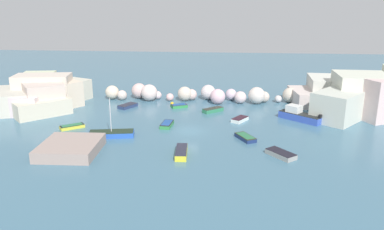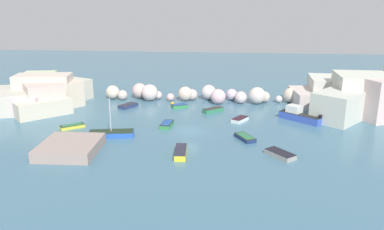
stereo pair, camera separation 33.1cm
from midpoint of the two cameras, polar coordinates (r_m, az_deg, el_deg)
The scene contains 17 objects.
cove_water at distance 51.35m, azimuth -0.59°, elevation -2.33°, with size 160.00×160.00×0.00m, color #436E85.
cliff_headland_left at distance 67.03m, azimuth -21.69°, elevation 2.67°, with size 15.35×20.86×5.22m.
cliff_headland_right at distance 66.33m, azimuth 24.26°, elevation 2.71°, with size 23.79×21.82×6.69m.
rock_breakwater at distance 66.21m, azimuth 1.23°, elevation 3.07°, with size 34.57×5.34×2.79m.
stone_dock at distance 46.04m, azimuth -17.56°, elevation -4.57°, with size 6.26×6.88×1.25m, color gray.
channel_buoy at distance 63.69m, azimuth -3.07°, elevation 1.67°, with size 0.57×0.57×0.57m, color gold.
moored_boat_0 at distance 53.20m, azimuth -3.87°, elevation -1.36°, with size 1.59×3.13×0.54m.
moored_boat_1 at distance 50.21m, azimuth -11.88°, elevation -2.70°, with size 5.85×2.83×4.94m.
moored_boat_2 at distance 48.58m, azimuth 7.62°, elevation -3.26°, with size 2.72×3.43×0.52m.
moored_boat_3 at distance 63.28m, azimuth -9.53°, elevation 1.34°, with size 2.94×3.49×0.53m.
moored_boat_4 at distance 59.95m, azimuth 2.92°, elevation 0.74°, with size 3.29×3.06×0.62m.
moored_boat_5 at distance 43.42m, azimuth -1.78°, elevation -5.44°, with size 1.49×4.01×0.70m.
moored_boat_6 at distance 57.75m, azimuth 15.27°, elevation -0.03°, with size 5.99×5.47×2.01m.
moored_boat_7 at distance 54.70m, azimuth -17.30°, elevation -1.62°, with size 3.22×2.86×0.50m.
moored_boat_8 at distance 44.10m, azimuth 12.67°, elevation -5.59°, with size 3.35×3.59×0.58m.
moored_boat_9 at distance 55.65m, azimuth 6.84°, elevation -0.64°, with size 2.59×3.05×0.56m.
moored_boat_10 at distance 62.48m, azimuth -2.05°, elevation 1.37°, with size 2.83×2.29×0.50m.
Camera 1 is at (4.75, -48.36, 16.58)m, focal length 36.45 mm.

